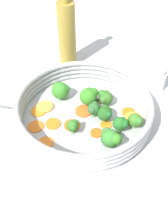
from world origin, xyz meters
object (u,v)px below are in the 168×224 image
Objects in this scene: carrot_slice_1 at (129,112)px; broccoli_floret_1 at (73,126)px; broccoli_floret_5 at (121,124)px; carrot_slice_4 at (89,93)px; carrot_slice_7 at (53,124)px; mushroom_piece_0 at (97,101)px; carrot_slice_5 at (84,111)px; broccoli_floret_6 at (105,113)px; oil_bottle at (67,34)px; carrot_slice_9 at (36,126)px; carrot_slice_10 at (133,118)px; broccoli_floret_0 at (136,121)px; broccoli_floret_8 at (60,90)px; carrot_slice_2 at (106,125)px; broccoli_floret_7 at (105,97)px; broccoli_floret_3 at (89,96)px; carrot_slice_6 at (39,111)px; carrot_slice_8 at (45,107)px; broccoli_floret_4 at (93,109)px; salt_shaker at (159,77)px; broccoli_floret_2 at (110,138)px; carrot_slice_11 at (45,143)px; carrot_slice_3 at (73,126)px; carrot_slice_0 at (96,133)px.

broccoli_floret_1 is (-0.15, 0.07, 0.02)m from carrot_slice_1.
carrot_slice_4 is at bearing 68.98° from broccoli_floret_5.
mushroom_piece_0 is at bearing -14.08° from carrot_slice_7.
carrot_slice_5 is 1.01× the size of broccoli_floret_6.
oil_bottle reaches higher than broccoli_floret_1.
carrot_slice_10 is (0.19, -0.17, 0.00)m from carrot_slice_9.
carrot_slice_5 is 0.07m from broccoli_floret_6.
broccoli_floret_0 is (-0.03, -0.04, 0.03)m from carrot_slice_1.
broccoli_floret_5 is at bearing -87.43° from broccoli_floret_8.
broccoli_floret_7 reaches higher than carrot_slice_2.
broccoli_floret_7 is at bearing -22.94° from carrot_slice_5.
broccoli_floret_1 is 0.77× the size of broccoli_floret_3.
carrot_slice_5 is 0.27m from oil_bottle.
broccoli_floret_0 is at bearing -52.52° from carrot_slice_7.
mushroom_piece_0 is (-0.01, -0.04, 0.00)m from carrot_slice_4.
broccoli_floret_3 is 0.13m from broccoli_floret_5.
broccoli_floret_8 reaches higher than carrot_slice_6.
carrot_slice_8 is at bearing 82.78° from broccoli_floret_1.
carrot_slice_6 is at bearing 177.99° from carrot_slice_8.
carrot_slice_7 is at bearing 129.31° from carrot_slice_2.
broccoli_floret_4 reaches higher than carrot_slice_4.
carrot_slice_9 is 0.76× the size of broccoli_floret_8.
salt_shaker is at bearing -4.50° from carrot_slice_2.
carrot_slice_5 is at bearing 174.58° from mushroom_piece_0.
carrot_slice_9 is at bearing 112.51° from broccoli_floret_2.
oil_bottle is (0.14, 0.32, 0.07)m from broccoli_floret_5.
broccoli_floret_6 is at bearing -78.98° from carrot_slice_5.
broccoli_floret_2 is 0.21m from broccoli_floret_8.
broccoli_floret_1 is at bearing -21.56° from carrot_slice_11.
mushroom_piece_0 reaches higher than carrot_slice_8.
carrot_slice_7 is 0.21m from carrot_slice_10.
carrot_slice_7 is at bearing 123.65° from carrot_slice_3.
broccoli_floret_8 reaches higher than broccoli_floret_1.
mushroom_piece_0 reaches higher than carrot_slice_7.
carrot_slice_0 is at bearing 78.80° from broccoli_floret_2.
carrot_slice_0 is 0.76× the size of carrot_slice_11.
carrot_slice_9 is 0.38m from salt_shaker.
carrot_slice_8 is at bearing 90.10° from carrot_slice_3.
carrot_slice_5 is at bearing -164.49° from broccoli_floret_3.
broccoli_floret_1 is 0.33m from oil_bottle.
broccoli_floret_2 is at bearing -51.91° from carrot_slice_11.
carrot_slice_5 is (-0.00, 0.08, 0.00)m from carrot_slice_2.
broccoli_floret_6 is (0.09, -0.03, 0.00)m from broccoli_floret_1.
broccoli_floret_2 reaches higher than carrot_slice_9.
carrot_slice_2 is 0.16m from carrot_slice_11.
carrot_slice_7 is 1.01× the size of carrot_slice_11.
mushroom_piece_0 is at bearing -36.38° from carrot_slice_6.
carrot_slice_11 is 0.17m from broccoli_floret_8.
carrot_slice_3 is at bearing 173.81° from broccoli_floret_7.
carrot_slice_3 is at bearing 108.17° from carrot_slice_0.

